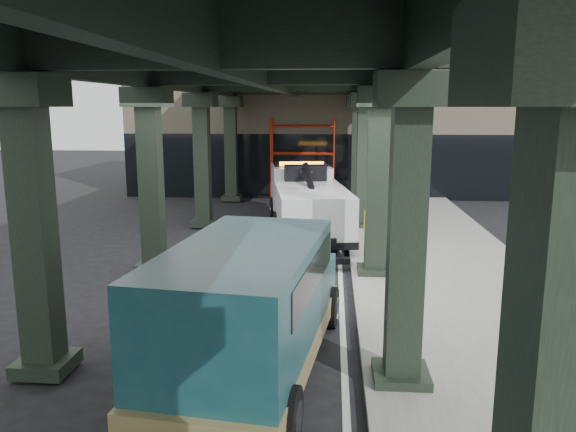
% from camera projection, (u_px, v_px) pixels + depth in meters
% --- Properties ---
extents(ground, '(90.00, 90.00, 0.00)m').
position_uv_depth(ground, '(270.00, 300.00, 13.29)').
color(ground, black).
rests_on(ground, ground).
extents(sidewalk, '(5.00, 40.00, 0.15)m').
position_uv_depth(sidewalk, '(446.00, 277.00, 14.88)').
color(sidewalk, gray).
rests_on(sidewalk, ground).
extents(lane_stripe, '(0.12, 38.00, 0.01)m').
position_uv_depth(lane_stripe, '(340.00, 277.00, 15.11)').
color(lane_stripe, silver).
rests_on(lane_stripe, ground).
extents(viaduct, '(7.40, 32.00, 6.40)m').
position_uv_depth(viaduct, '(261.00, 68.00, 14.23)').
color(viaduct, black).
rests_on(viaduct, ground).
extents(building, '(22.00, 10.00, 8.00)m').
position_uv_depth(building, '(343.00, 116.00, 31.94)').
color(building, '#C6B793').
rests_on(building, ground).
extents(scaffolding, '(3.08, 0.88, 4.00)m').
position_uv_depth(scaffolding, '(303.00, 157.00, 27.21)').
color(scaffolding, '#AD240D').
rests_on(scaffolding, ground).
extents(tow_truck, '(3.28, 8.07, 2.58)m').
position_uv_depth(tow_truck, '(306.00, 200.00, 19.92)').
color(tow_truck, black).
rests_on(tow_truck, ground).
extents(towed_van, '(2.96, 6.06, 2.37)m').
position_uv_depth(towed_van, '(251.00, 304.00, 9.33)').
color(towed_van, '#133E44').
rests_on(towed_van, ground).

